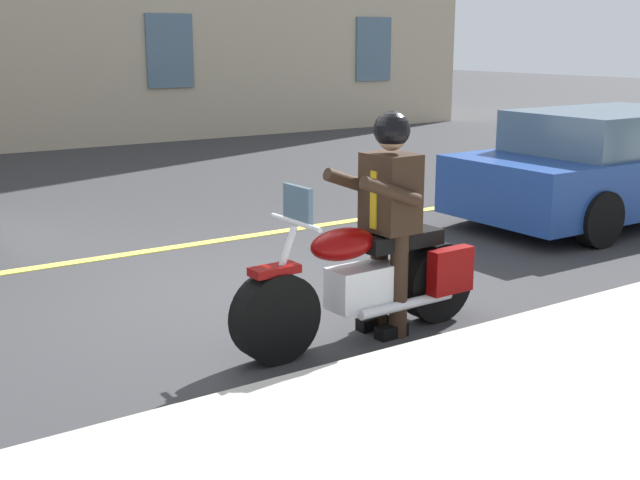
{
  "coord_description": "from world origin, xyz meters",
  "views": [
    {
      "loc": [
        3.27,
        6.2,
        2.26
      ],
      "look_at": [
        -0.14,
        1.13,
        0.75
      ],
      "focal_mm": 45.87,
      "sensor_mm": 36.0,
      "label": 1
    }
  ],
  "objects": [
    {
      "name": "ground_plane",
      "position": [
        0.0,
        0.0,
        0.0
      ],
      "size": [
        80.0,
        80.0,
        0.0
      ],
      "primitive_type": "plane",
      "color": "#333335"
    },
    {
      "name": "motorcycle_main",
      "position": [
        -0.39,
        1.43,
        0.45
      ],
      "size": [
        2.21,
        0.62,
        1.26
      ],
      "color": "black",
      "rests_on": "ground_plane"
    },
    {
      "name": "car_dark",
      "position": [
        -5.62,
        -0.25,
        0.69
      ],
      "size": [
        4.6,
        1.92,
        1.4
      ],
      "color": "navy",
      "rests_on": "ground_plane"
    },
    {
      "name": "lane_center_stripe",
      "position": [
        0.0,
        -2.0,
        0.01
      ],
      "size": [
        60.0,
        0.16,
        0.01
      ],
      "primitive_type": "cube",
      "color": "#E5DB4C",
      "rests_on": "ground_plane"
    },
    {
      "name": "rider_main",
      "position": [
        -0.58,
        1.42,
        1.04
      ],
      "size": [
        0.63,
        0.55,
        1.74
      ],
      "color": "black",
      "rests_on": "ground_plane"
    }
  ]
}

